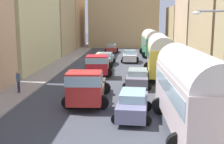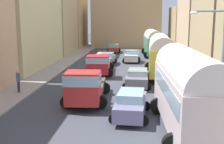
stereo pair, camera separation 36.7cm
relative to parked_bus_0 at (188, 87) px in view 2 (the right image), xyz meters
name	(u,v)px [view 2 (the right image)]	position (x,y,z in m)	size (l,w,h in m)	color
ground_plane	(119,67)	(-4.70, 19.99, -2.36)	(154.00, 154.00, 0.00)	#40434C
sidewalk_left	(60,66)	(-11.95, 19.99, -2.29)	(2.50, 70.00, 0.14)	#A49B96
sidewalk_right	(180,67)	(2.55, 19.99, -2.29)	(2.50, 70.00, 0.14)	gray
building_left_2	(24,27)	(-15.78, 18.88, 2.39)	(5.17, 14.95, 9.50)	beige
building_left_3	(57,15)	(-15.58, 32.55, 3.92)	(4.76, 10.77, 12.56)	tan
building_left_4	(73,20)	(-15.28, 43.75, 3.00)	(4.17, 10.68, 10.71)	tan
building_right_2	(223,3)	(6.04, 16.34, 4.95)	(4.93, 10.56, 14.54)	tan
building_right_3	(202,13)	(6.50, 28.08, 4.11)	(5.41, 11.01, 12.93)	#D7B490
building_right_4	(188,29)	(6.67, 40.11, 1.56)	(5.75, 11.43, 7.84)	tan
distant_church	(126,15)	(-4.70, 44.82, 4.01)	(13.59, 6.87, 17.97)	tan
parked_bus_0	(188,87)	(0.00, 0.00, 0.00)	(3.54, 9.07, 4.25)	silver
parked_bus_1	(161,53)	(-0.14, 14.82, -0.05)	(3.46, 8.79, 4.16)	gold
parked_bus_2	(153,42)	(-0.08, 30.32, -0.10)	(3.45, 8.52, 4.06)	#398F67
cargo_truck_0	(86,86)	(-6.06, 4.40, -1.07)	(3.22, 6.61, 2.50)	red
cargo_truck_1	(99,63)	(-6.48, 14.92, -1.16)	(3.21, 6.98, 2.32)	red
car_0	(107,59)	(-6.27, 21.81, -1.60)	(2.28, 4.26, 1.49)	slate
car_1	(114,48)	(-6.50, 35.17, -1.63)	(2.47, 4.28, 1.42)	#AC3130
car_2	(131,104)	(-2.92, 2.03, -1.56)	(2.45, 4.43, 1.56)	slate
car_3	(138,78)	(-2.50, 9.89, -1.59)	(2.54, 4.28, 1.51)	gray
car_4	(132,56)	(-3.25, 23.95, -1.55)	(2.40, 3.71, 1.61)	silver
pedestrian_2	(18,80)	(-11.71, 6.68, -1.28)	(0.35, 0.35, 1.85)	#302B45
streetlamp_near	(218,58)	(1.54, 0.69, 1.41)	(1.86, 0.28, 6.26)	gray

